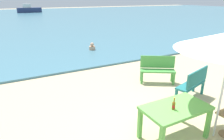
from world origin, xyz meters
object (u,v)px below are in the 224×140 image
Objects in this scene: picnic_table_green at (175,111)px; boat_barge at (29,9)px; bench_teal_center at (194,82)px; swimmer_person at (92,47)px; beer_bottle_amber at (174,105)px; bench_green_left at (158,68)px.

picnic_table_green is 0.32× the size of boat_barge.
bench_teal_center is 3.06× the size of swimmer_person.
beer_bottle_amber is 3.22m from bench_green_left.
boat_barge is (0.42, 39.68, 0.11)m from bench_teal_center.
boat_barge is at bearing 89.39° from bench_teal_center.
bench_teal_center is at bearing 31.01° from picnic_table_green.
picnic_table_green is at bearing -148.99° from bench_teal_center.
boat_barge reaches higher than bench_green_left.
swimmer_person is at bearing 93.23° from bench_teal_center.
swimmer_person is (1.52, 7.83, -0.61)m from beer_bottle_amber.
bench_green_left is (-0.07, 1.52, 0.00)m from bench_teal_center.
bench_green_left is 5.22m from swimmer_person.
picnic_table_green is 7.92m from swimmer_person.
picnic_table_green is 1.12× the size of bench_teal_center.
bench_green_left reaches higher than picnic_table_green.
swimmer_person is (1.39, 7.78, -0.41)m from picnic_table_green.
beer_bottle_amber is 0.65× the size of swimmer_person.
picnic_table_green reaches higher than swimmer_person.
beer_bottle_amber reaches higher than picnic_table_green.
bench_teal_center is 1.03× the size of bench_green_left.
bench_green_left reaches higher than swimmer_person.
beer_bottle_amber is 2.22m from bench_teal_center.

